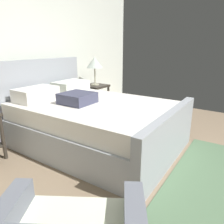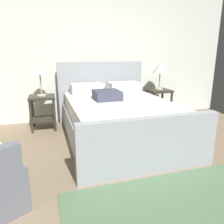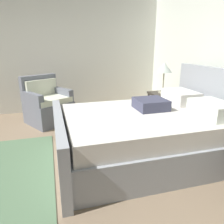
{
  "view_description": "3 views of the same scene",
  "coord_description": "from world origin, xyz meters",
  "px_view_note": "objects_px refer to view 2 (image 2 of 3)",
  "views": [
    {
      "loc": [
        -2.27,
        0.16,
        1.36
      ],
      "look_at": [
        -0.11,
        1.67,
        0.54
      ],
      "focal_mm": 34.47,
      "sensor_mm": 36.0,
      "label": 1
    },
    {
      "loc": [
        -1.08,
        -1.11,
        1.32
      ],
      "look_at": [
        -0.32,
        1.56,
        0.57
      ],
      "focal_mm": 34.91,
      "sensor_mm": 36.0,
      "label": 2
    },
    {
      "loc": [
        2.37,
        0.92,
        1.46
      ],
      "look_at": [
        -0.3,
        1.61,
        0.6
      ],
      "focal_mm": 34.76,
      "sensor_mm": 36.0,
      "label": 3
    }
  ],
  "objects_px": {
    "bed": "(117,117)",
    "table_lamp_right": "(160,68)",
    "nightstand_left": "(43,107)",
    "table_lamp_left": "(40,70)",
    "nightstand_right": "(158,99)"
  },
  "relations": [
    {
      "from": "bed",
      "to": "table_lamp_right",
      "type": "height_order",
      "value": "bed"
    },
    {
      "from": "nightstand_left",
      "to": "table_lamp_left",
      "type": "relative_size",
      "value": 1.07
    },
    {
      "from": "bed",
      "to": "table_lamp_left",
      "type": "xyz_separation_m",
      "value": [
        -1.15,
        0.78,
        0.71
      ]
    },
    {
      "from": "bed",
      "to": "nightstand_left",
      "type": "xyz_separation_m",
      "value": [
        -1.15,
        0.78,
        0.06
      ]
    },
    {
      "from": "table_lamp_right",
      "to": "nightstand_left",
      "type": "height_order",
      "value": "table_lamp_right"
    },
    {
      "from": "nightstand_right",
      "to": "table_lamp_left",
      "type": "bearing_deg",
      "value": -178.42
    },
    {
      "from": "table_lamp_right",
      "to": "nightstand_left",
      "type": "relative_size",
      "value": 0.93
    },
    {
      "from": "bed",
      "to": "table_lamp_left",
      "type": "height_order",
      "value": "same"
    },
    {
      "from": "nightstand_left",
      "to": "table_lamp_left",
      "type": "xyz_separation_m",
      "value": [
        -0.0,
        0.0,
        0.65
      ]
    },
    {
      "from": "bed",
      "to": "nightstand_left",
      "type": "bearing_deg",
      "value": 145.8
    },
    {
      "from": "nightstand_right",
      "to": "table_lamp_left",
      "type": "distance_m",
      "value": 2.39
    },
    {
      "from": "table_lamp_right",
      "to": "table_lamp_left",
      "type": "distance_m",
      "value": 2.3
    },
    {
      "from": "bed",
      "to": "table_lamp_right",
      "type": "bearing_deg",
      "value": 36.16
    },
    {
      "from": "table_lamp_left",
      "to": "bed",
      "type": "bearing_deg",
      "value": -34.2
    },
    {
      "from": "table_lamp_right",
      "to": "nightstand_left",
      "type": "xyz_separation_m",
      "value": [
        -2.3,
        -0.06,
        -0.63
      ]
    }
  ]
}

